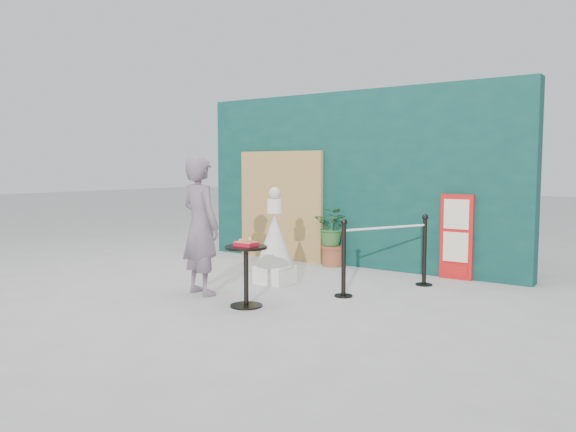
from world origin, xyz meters
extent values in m
plane|color=#ADAAA5|center=(0.00, 0.00, 0.00)|extent=(60.00, 60.00, 0.00)
cube|color=#0A312F|center=(0.00, 3.15, 1.50)|extent=(6.00, 0.30, 3.00)
cube|color=tan|center=(-1.40, 2.94, 1.00)|extent=(1.80, 0.08, 2.00)
imported|color=slate|center=(-0.57, -0.02, 0.93)|extent=(0.75, 0.58, 1.85)
cube|color=red|center=(1.90, 2.96, 0.65)|extent=(0.50, 0.06, 1.30)
cube|color=beige|center=(1.90, 2.92, 1.00)|extent=(0.38, 0.02, 0.45)
cube|color=beige|center=(1.90, 2.92, 0.50)|extent=(0.38, 0.02, 0.45)
cube|color=red|center=(1.90, 2.92, 0.15)|extent=(0.38, 0.02, 0.18)
cube|color=white|center=(-0.18, 1.11, 0.13)|extent=(0.48, 0.48, 0.26)
cone|color=silver|center=(-0.18, 1.11, 0.65)|extent=(0.55, 0.55, 0.78)
cylinder|color=white|center=(-0.18, 1.11, 1.14)|extent=(0.23, 0.23, 0.21)
sphere|color=silver|center=(-0.18, 1.11, 1.33)|extent=(0.17, 0.17, 0.17)
cylinder|color=black|center=(0.36, -0.20, 0.01)|extent=(0.40, 0.40, 0.02)
cylinder|color=black|center=(0.36, -0.20, 0.36)|extent=(0.06, 0.06, 0.72)
cylinder|color=black|center=(0.36, -0.20, 0.73)|extent=(0.52, 0.52, 0.03)
cube|color=red|center=(0.36, -0.20, 0.78)|extent=(0.26, 0.19, 0.05)
cube|color=red|center=(0.36, -0.20, 0.80)|extent=(0.24, 0.17, 0.00)
cube|color=gold|center=(0.32, -0.19, 0.82)|extent=(0.15, 0.14, 0.02)
cube|color=#C39247|center=(0.41, -0.22, 0.82)|extent=(0.13, 0.13, 0.02)
cone|color=#F3F340|center=(0.38, -0.15, 0.83)|extent=(0.06, 0.06, 0.06)
cylinder|color=#92592F|center=(-0.22, 2.86, 0.15)|extent=(0.36, 0.36, 0.30)
cylinder|color=brown|center=(-0.22, 2.86, 0.33)|extent=(0.40, 0.40, 0.05)
imported|color=#2B5E28|center=(-0.22, 2.86, 0.69)|extent=(0.60, 0.52, 0.67)
cylinder|color=black|center=(1.07, 0.95, 0.01)|extent=(0.24, 0.24, 0.02)
cylinder|color=black|center=(1.07, 0.95, 0.48)|extent=(0.06, 0.06, 0.96)
sphere|color=black|center=(1.07, 0.95, 0.99)|extent=(0.09, 0.09, 0.09)
cylinder|color=black|center=(1.67, 2.25, 0.01)|extent=(0.24, 0.24, 0.02)
cylinder|color=black|center=(1.67, 2.25, 0.48)|extent=(0.06, 0.06, 0.96)
sphere|color=black|center=(1.67, 2.25, 0.99)|extent=(0.09, 0.09, 0.09)
cylinder|color=white|center=(1.37, 1.60, 0.88)|extent=(0.63, 1.31, 0.03)
camera|label=1|loc=(4.69, -5.44, 1.71)|focal=35.00mm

